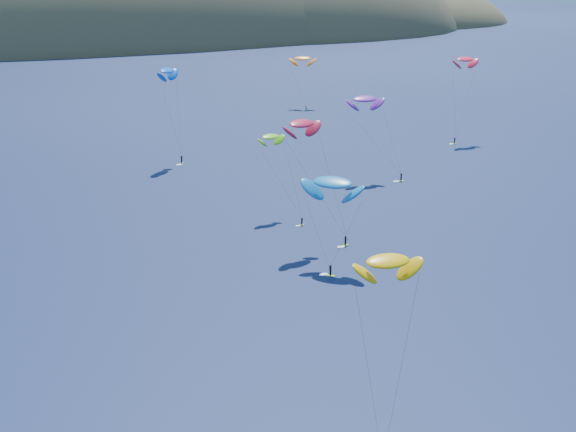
# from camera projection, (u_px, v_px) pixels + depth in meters

# --- Properties ---
(island) EXTENTS (730.00, 300.00, 210.00)m
(island) POSITION_uv_depth(u_px,v_px,m) (73.00, 50.00, 580.09)
(island) COLOR #3D3526
(island) RESTS_ON ground
(kitesurfer_2) EXTENTS (9.90, 11.48, 21.66)m
(kitesurfer_2) POSITION_uv_depth(u_px,v_px,m) (388.00, 261.00, 87.84)
(kitesurfer_2) COLOR #AFD617
(kitesurfer_2) RESTS_ON ground
(kitesurfer_3) EXTENTS (6.87, 13.07, 18.11)m
(kitesurfer_3) POSITION_uv_depth(u_px,v_px,m) (271.00, 137.00, 165.12)
(kitesurfer_3) COLOR #AFD617
(kitesurfer_3) RESTS_ON ground
(kitesurfer_4) EXTENTS (9.08, 10.08, 26.37)m
(kitesurfer_4) POSITION_uv_depth(u_px,v_px,m) (167.00, 71.00, 206.95)
(kitesurfer_4) COLOR #AFD617
(kitesurfer_4) RESTS_ON ground
(kitesurfer_5) EXTENTS (11.05, 12.21, 17.70)m
(kitesurfer_5) POSITION_uv_depth(u_px,v_px,m) (333.00, 183.00, 137.38)
(kitesurfer_5) COLOR #AFD617
(kitesurfer_5) RESTS_ON ground
(kitesurfer_6) EXTENTS (11.89, 10.84, 21.84)m
(kitesurfer_6) POSITION_uv_depth(u_px,v_px,m) (365.00, 99.00, 192.83)
(kitesurfer_6) COLOR #AFD617
(kitesurfer_6) RESTS_ON ground
(kitesurfer_8) EXTENTS (11.02, 8.10, 26.08)m
(kitesurfer_8) POSITION_uv_depth(u_px,v_px,m) (465.00, 59.00, 233.30)
(kitesurfer_8) COLOR #AFD617
(kitesurfer_8) RESTS_ON ground
(kitesurfer_9) EXTENTS (11.88, 10.03, 24.97)m
(kitesurfer_9) POSITION_uv_depth(u_px,v_px,m) (302.00, 124.00, 146.35)
(kitesurfer_9) COLOR #AFD617
(kitesurfer_9) RESTS_ON ground
(kitesurfer_11) EXTENTS (10.30, 14.48, 19.93)m
(kitesurfer_11) POSITION_uv_depth(u_px,v_px,m) (303.00, 58.00, 289.52)
(kitesurfer_11) COLOR #AFD617
(kitesurfer_11) RESTS_ON ground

